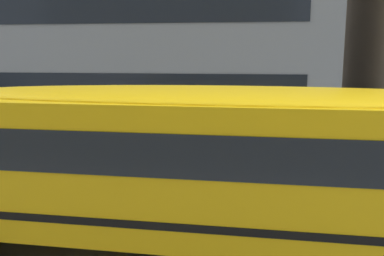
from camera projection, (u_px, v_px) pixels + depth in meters
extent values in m
plane|color=#4C4C4F|center=(287.00, 213.00, 8.87)|extent=(400.00, 400.00, 0.00)
cube|color=gray|center=(271.00, 140.00, 16.29)|extent=(120.00, 3.00, 0.01)
cube|color=silver|center=(287.00, 213.00, 8.87)|extent=(110.00, 0.16, 0.01)
cube|color=yellow|center=(231.00, 163.00, 6.84)|extent=(10.77, 2.72, 2.14)
cube|color=black|center=(231.00, 140.00, 6.78)|extent=(10.13, 2.75, 0.62)
cube|color=black|center=(230.00, 201.00, 6.95)|extent=(10.79, 2.75, 0.12)
ellipsoid|color=yellow|center=(232.00, 98.00, 6.66)|extent=(10.33, 2.52, 0.35)
cylinder|color=red|center=(72.00, 144.00, 8.77)|extent=(0.44, 0.44, 0.03)
cylinder|color=black|center=(42.00, 190.00, 8.88)|extent=(0.98, 0.30, 0.97)
cube|color=black|center=(136.00, 86.00, 18.19)|extent=(14.39, 0.04, 1.10)
cube|color=black|center=(134.00, 10.00, 17.63)|extent=(14.39, 0.04, 1.10)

